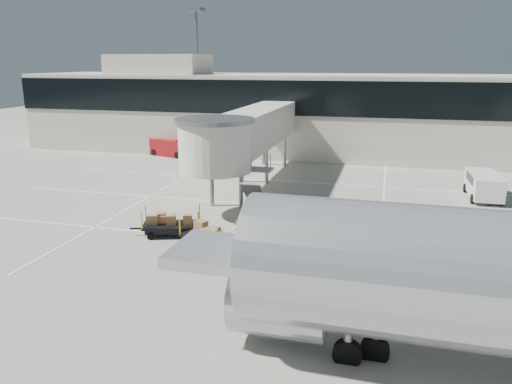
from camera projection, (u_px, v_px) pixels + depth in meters
ground at (253, 257)px, 24.43m from camera, size 140.00×140.00×0.00m
lane_markings at (280, 205)px, 33.32m from camera, size 40.00×30.00×0.02m
terminal at (326, 113)px, 51.46m from camera, size 64.00×12.11×15.20m
jet_bridge at (245, 133)px, 35.80m from camera, size 5.70×20.40×6.03m
baggage_tug at (336, 221)px, 28.27m from camera, size 2.18×1.43×1.40m
suitcase_cart at (365, 236)px, 25.97m from camera, size 3.46×2.39×1.35m
box_cart_near at (208, 236)px, 25.71m from camera, size 3.72×2.47×1.44m
box_cart_far at (169, 225)px, 27.36m from camera, size 3.91×2.49×1.51m
ground_worker at (237, 242)px, 24.03m from camera, size 0.72×0.60×1.67m
minivan at (484, 183)px, 34.72m from camera, size 2.14×4.67×1.75m
belt_loader at (171, 148)px, 50.42m from camera, size 4.88×3.06×2.21m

